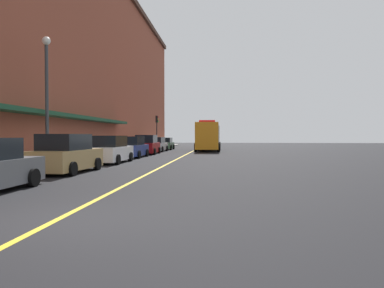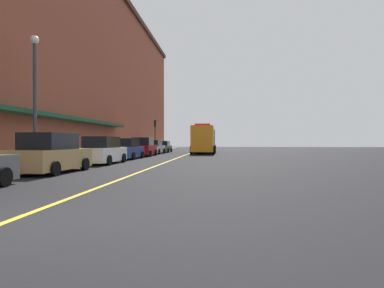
{
  "view_description": "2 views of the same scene",
  "coord_description": "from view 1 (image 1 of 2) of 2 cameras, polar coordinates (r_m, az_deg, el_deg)",
  "views": [
    {
      "loc": [
        3.5,
        -6.74,
        1.78
      ],
      "look_at": [
        0.62,
        24.71,
        1.02
      ],
      "focal_mm": 31.8,
      "sensor_mm": 36.0,
      "label": 1
    },
    {
      "loc": [
        3.92,
        -4.97,
        1.47
      ],
      "look_at": [
        0.72,
        28.88,
        1.2
      ],
      "focal_mm": 29.28,
      "sensor_mm": 36.0,
      "label": 2
    }
  ],
  "objects": [
    {
      "name": "parked_car_4",
      "position": [
        33.42,
        -7.57,
        -0.2
      ],
      "size": [
        2.2,
        4.31,
        1.86
      ],
      "rotation": [
        0.0,
        0.0,
        1.59
      ],
      "color": "maroon",
      "rests_on": "ground"
    },
    {
      "name": "parked_car_6",
      "position": [
        44.01,
        -4.53,
        0.01
      ],
      "size": [
        2.11,
        4.39,
        1.55
      ],
      "rotation": [
        0.0,
        0.0,
        1.59
      ],
      "color": "#2D5133",
      "rests_on": "ground"
    },
    {
      "name": "parked_car_5",
      "position": [
        38.66,
        -6.01,
        -0.13
      ],
      "size": [
        2.16,
        4.3,
        1.63
      ],
      "rotation": [
        0.0,
        0.0,
        1.54
      ],
      "color": "silver",
      "rests_on": "ground"
    },
    {
      "name": "sidewalk_left",
      "position": [
        33.23,
        -11.75,
        -1.59
      ],
      "size": [
        2.4,
        70.0,
        0.15
      ],
      "primitive_type": "cube",
      "color": "gray",
      "rests_on": "ground"
    },
    {
      "name": "parking_meter_1",
      "position": [
        23.64,
        -16.75,
        -0.42
      ],
      "size": [
        0.14,
        0.18,
        1.33
      ],
      "color": "#4C4C51",
      "rests_on": "sidewalk_left"
    },
    {
      "name": "ground_plane",
      "position": [
        31.98,
        -1.06,
        -1.81
      ],
      "size": [
        112.0,
        112.0,
        0.0
      ],
      "primitive_type": "plane",
      "color": "black"
    },
    {
      "name": "parked_car_3",
      "position": [
        28.32,
        -10.08,
        -0.61
      ],
      "size": [
        2.11,
        4.35,
        1.73
      ],
      "rotation": [
        0.0,
        0.0,
        1.56
      ],
      "color": "navy",
      "rests_on": "ground"
    },
    {
      "name": "parking_meter_2",
      "position": [
        38.63,
        -8.02,
        0.29
      ],
      "size": [
        0.14,
        0.18,
        1.33
      ],
      "color": "#4C4C51",
      "rests_on": "sidewalk_left"
    },
    {
      "name": "traffic_light_near",
      "position": [
        45.52,
        -5.91,
        3.1
      ],
      "size": [
        0.38,
        0.36,
        4.3
      ],
      "color": "#232326",
      "rests_on": "sidewalk_left"
    },
    {
      "name": "street_lamp_left",
      "position": [
        20.08,
        -23.19,
        8.77
      ],
      "size": [
        0.44,
        0.44,
        6.94
      ],
      "color": "#33383D",
      "rests_on": "sidewalk_left"
    },
    {
      "name": "brick_building_left",
      "position": [
        36.29,
        -24.99,
        13.1
      ],
      "size": [
        14.98,
        64.0,
        18.46
      ],
      "color": "brown",
      "rests_on": "ground"
    },
    {
      "name": "utility_truck",
      "position": [
        40.48,
        2.77,
        1.22
      ],
      "size": [
        2.84,
        9.02,
        3.5
      ],
      "rotation": [
        0.0,
        0.0,
        -1.57
      ],
      "color": "orange",
      "rests_on": "ground"
    },
    {
      "name": "parked_car_2",
      "position": [
        22.93,
        -13.5,
        -1.02
      ],
      "size": [
        2.05,
        4.6,
        1.79
      ],
      "rotation": [
        0.0,
        0.0,
        1.57
      ],
      "color": "silver",
      "rests_on": "ground"
    },
    {
      "name": "parked_car_1",
      "position": [
        17.48,
        -20.28,
        -1.7
      ],
      "size": [
        2.21,
        4.47,
        1.87
      ],
      "rotation": [
        0.0,
        0.0,
        1.54
      ],
      "color": "#A5844C",
      "rests_on": "ground"
    },
    {
      "name": "parking_meter_3",
      "position": [
        43.15,
        -6.61,
        0.41
      ],
      "size": [
        0.14,
        0.18,
        1.33
      ],
      "color": "#4C4C51",
      "rests_on": "sidewalk_left"
    },
    {
      "name": "lane_center_stripe",
      "position": [
        31.98,
        -1.06,
        -1.81
      ],
      "size": [
        0.16,
        70.0,
        0.01
      ],
      "primitive_type": "cube",
      "color": "gold",
      "rests_on": "ground"
    }
  ]
}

